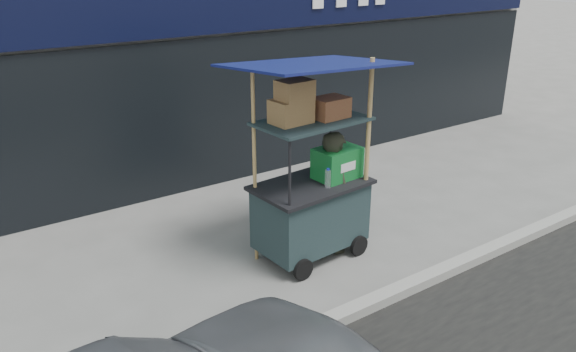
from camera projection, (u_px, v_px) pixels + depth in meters
ground at (363, 297)px, 6.29m from camera, size 80.00×80.00×0.00m
curb at (376, 301)px, 6.12m from camera, size 80.00×0.18×0.12m
vendor_cart at (313, 190)px, 6.87m from camera, size 1.97×1.46×2.54m
vendor_man at (334, 192)px, 7.06m from camera, size 0.41×0.60×1.59m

